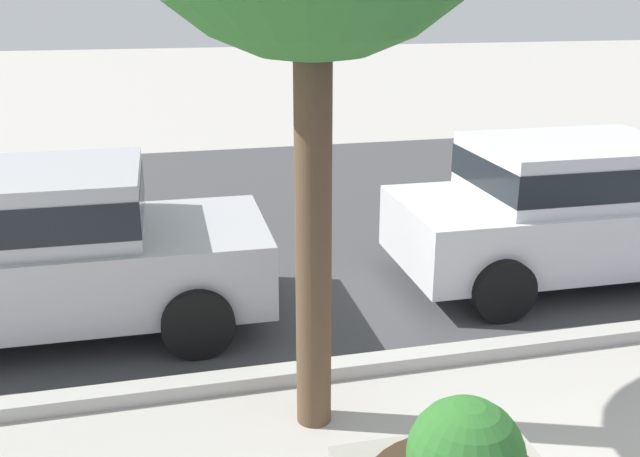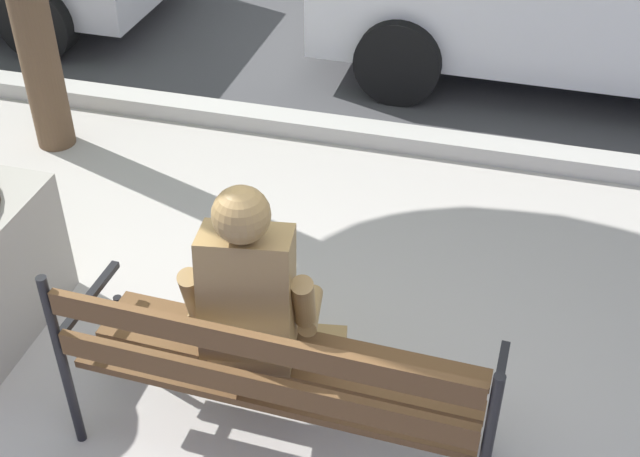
# 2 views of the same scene
# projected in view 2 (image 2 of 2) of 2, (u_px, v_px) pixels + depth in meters

# --- Properties ---
(curb_stone) EXTENTS (60.00, 0.20, 0.12)m
(curb_stone) POSITION_uv_depth(u_px,v_px,m) (377.00, 135.00, 5.86)
(curb_stone) COLOR #B2AFA8
(curb_stone) RESTS_ON ground
(park_bench) EXTENTS (1.82, 0.59, 0.95)m
(park_bench) POSITION_uv_depth(u_px,v_px,m) (274.00, 371.00, 3.43)
(park_bench) COLOR brown
(park_bench) RESTS_ON ground
(bronze_statue_seated) EXTENTS (0.60, 0.83, 1.37)m
(bronze_statue_seated) POSITION_uv_depth(u_px,v_px,m) (259.00, 308.00, 3.55)
(bronze_statue_seated) COLOR olive
(bronze_statue_seated) RESTS_ON ground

